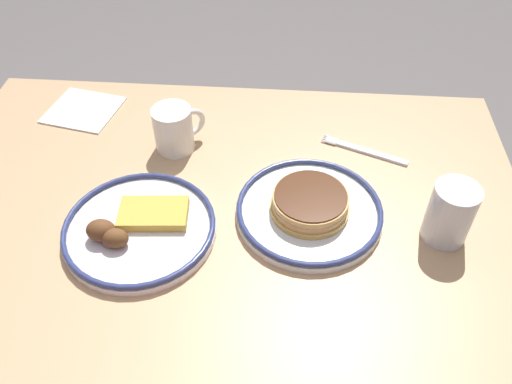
{
  "coord_description": "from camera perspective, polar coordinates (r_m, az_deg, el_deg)",
  "views": [
    {
      "loc": [
        -0.12,
        0.64,
        1.44
      ],
      "look_at": [
        -0.07,
        -0.04,
        0.77
      ],
      "focal_mm": 36.51,
      "sensor_mm": 36.0,
      "label": 1
    }
  ],
  "objects": [
    {
      "name": "coffee_mug",
      "position": [
        1.08,
        -8.91,
        6.91
      ],
      "size": [
        0.1,
        0.09,
        0.1
      ],
      "color": "white",
      "rests_on": "dining_table"
    },
    {
      "name": "dining_table",
      "position": [
        1.03,
        -3.89,
        -6.13
      ],
      "size": [
        1.15,
        0.84,
        0.74
      ],
      "color": "tan",
      "rests_on": "ground_plane"
    },
    {
      "name": "plate_near_main",
      "position": [
        0.95,
        5.88,
        -1.79
      ],
      "size": [
        0.27,
        0.27,
        0.05
      ],
      "color": "white",
      "rests_on": "dining_table"
    },
    {
      "name": "plate_center_pancakes",
      "position": [
        0.94,
        -12.81,
        -3.85
      ],
      "size": [
        0.27,
        0.27,
        0.05
      ],
      "color": "white",
      "rests_on": "dining_table"
    },
    {
      "name": "drinking_glass",
      "position": [
        0.95,
        20.41,
        -2.45
      ],
      "size": [
        0.08,
        0.08,
        0.11
      ],
      "color": "silver",
      "rests_on": "dining_table"
    },
    {
      "name": "fork_near",
      "position": [
        1.11,
        11.72,
        4.47
      ],
      "size": [
        0.18,
        0.09,
        0.01
      ],
      "color": "silver",
      "rests_on": "dining_table"
    },
    {
      "name": "paper_napkin",
      "position": [
        1.26,
        -18.38,
        8.53
      ],
      "size": [
        0.17,
        0.17,
        0.0
      ],
      "primitive_type": "cube",
      "rotation": [
        0.0,
        0.0,
        -0.2
      ],
      "color": "white",
      "rests_on": "dining_table"
    }
  ]
}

